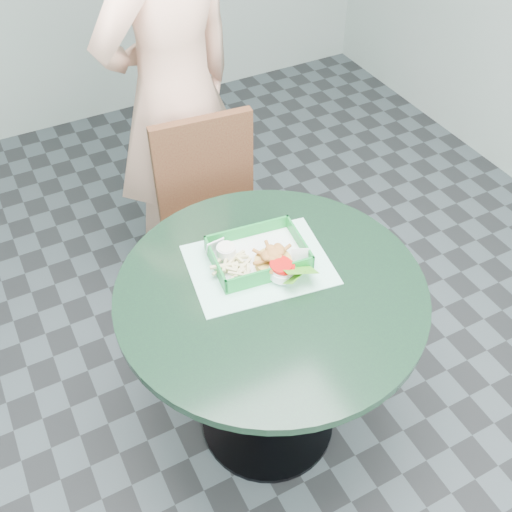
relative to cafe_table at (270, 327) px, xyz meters
name	(u,v)px	position (x,y,z in m)	size (l,w,h in m)	color
floor	(268,421)	(0.00, 0.00, -0.58)	(4.00, 5.00, 0.02)	#303335
cafe_table	(270,327)	(0.00, 0.00, 0.00)	(0.95, 0.95, 0.75)	black
dining_chair	(217,217)	(0.10, 0.63, -0.05)	(0.40, 0.40, 0.93)	#392119
diner_person	(170,47)	(0.09, 0.95, 0.53)	(0.81, 0.53, 2.22)	#F6B799
placemat	(259,269)	(0.01, 0.10, 0.17)	(0.43, 0.32, 0.00)	#A9EED6
food_basket	(258,261)	(0.02, 0.12, 0.19)	(0.29, 0.21, 0.06)	#13822F
crab_sandwich	(274,260)	(0.05, 0.07, 0.22)	(0.12, 0.12, 0.07)	gold
fries_pile	(235,270)	(-0.07, 0.10, 0.21)	(0.11, 0.12, 0.04)	beige
sauce_ramekin	(227,258)	(-0.08, 0.15, 0.22)	(0.06, 0.06, 0.03)	white
garnish_cup	(289,272)	(0.07, 0.01, 0.21)	(0.12, 0.12, 0.05)	white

